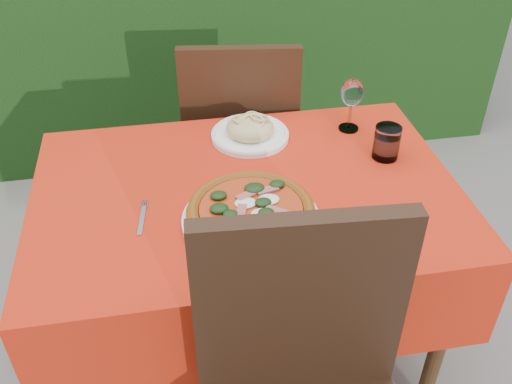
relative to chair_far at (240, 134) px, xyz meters
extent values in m
plane|color=slate|center=(-0.07, -0.62, -0.56)|extent=(60.00, 60.00, 0.00)
cube|color=black|center=(-0.07, 0.93, 0.24)|extent=(3.20, 0.55, 1.60)
cube|color=#412A15|center=(-0.07, -0.62, 0.16)|extent=(1.20, 0.80, 0.04)
cylinder|color=#412A15|center=(0.47, -0.96, -0.21)|extent=(0.05, 0.05, 0.70)
cylinder|color=#412A15|center=(-0.61, -0.28, -0.21)|extent=(0.05, 0.05, 0.70)
cylinder|color=#412A15|center=(0.47, -0.28, -0.21)|extent=(0.05, 0.05, 0.70)
cube|color=red|center=(-0.07, -0.62, 0.03)|extent=(1.26, 0.86, 0.32)
cube|color=black|center=(-0.04, -1.14, 0.23)|extent=(0.48, 0.08, 0.52)
cube|color=black|center=(0.01, 0.09, -0.09)|extent=(0.50, 0.50, 0.04)
cube|color=black|center=(-0.01, -0.11, 0.18)|extent=(0.44, 0.10, 0.48)
cylinder|color=black|center=(0.22, 0.25, -0.33)|extent=(0.04, 0.04, 0.45)
cylinder|color=black|center=(-0.15, 0.30, -0.33)|extent=(0.04, 0.04, 0.45)
cylinder|color=black|center=(0.17, -0.12, -0.33)|extent=(0.04, 0.04, 0.45)
cylinder|color=black|center=(-0.20, -0.07, -0.33)|extent=(0.04, 0.04, 0.45)
cylinder|color=white|center=(-0.09, -0.78, 0.20)|extent=(0.38, 0.38, 0.02)
cylinder|color=#A56017|center=(-0.09, -0.78, 0.22)|extent=(0.36, 0.36, 0.03)
cylinder|color=#A51D0A|center=(-0.09, -0.78, 0.24)|extent=(0.29, 0.29, 0.01)
cylinder|color=white|center=(-0.02, -0.34, 0.20)|extent=(0.26, 0.26, 0.02)
ellipsoid|color=beige|center=(-0.02, -0.34, 0.23)|extent=(0.20, 0.20, 0.07)
cylinder|color=white|center=(0.39, -0.53, 0.24)|extent=(0.08, 0.08, 0.11)
cylinder|color=#95B7CB|center=(0.39, -0.53, 0.23)|extent=(0.07, 0.07, 0.08)
cylinder|color=silver|center=(0.33, -0.34, 0.19)|extent=(0.07, 0.07, 0.01)
cylinder|color=silver|center=(0.33, -0.34, 0.24)|extent=(0.01, 0.01, 0.10)
ellipsoid|color=silver|center=(0.33, -0.34, 0.33)|extent=(0.08, 0.08, 0.10)
cube|color=silver|center=(-0.38, -0.72, 0.19)|extent=(0.04, 0.17, 0.00)
camera|label=1|loc=(-0.28, -1.96, 1.20)|focal=40.00mm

